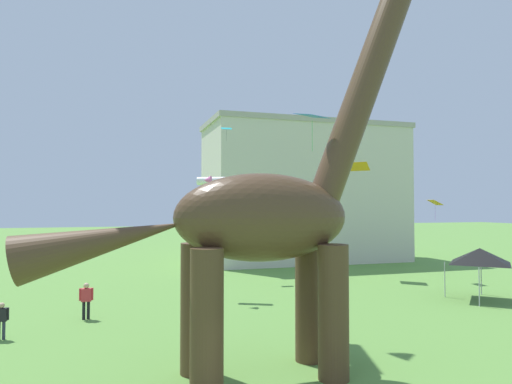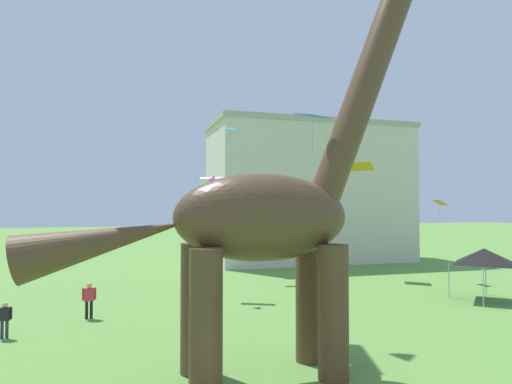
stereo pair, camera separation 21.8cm
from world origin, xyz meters
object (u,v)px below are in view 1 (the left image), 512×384
object	(u,v)px
person_photographer	(1,317)
person_near_flyer	(86,297)
festival_canopy_tent	(480,256)
kite_trailing	(211,181)
kite_mid_center	(312,116)
kite_far_right	(226,129)
dinosaur_sculpture	(261,217)
kite_far_left	(357,167)
kite_drifting	(435,203)

from	to	relation	value
person_photographer	person_near_flyer	world-z (taller)	person_near_flyer
festival_canopy_tent	kite_trailing	distance (m)	16.40
person_photographer	kite_mid_center	size ratio (longest dim) A/B	1.18
person_photographer	kite_far_right	xyz separation A→B (m)	(12.68, 13.30, 10.53)
dinosaur_sculpture	kite_trailing	bearing A→B (deg)	113.65
kite_mid_center	dinosaur_sculpture	bearing A→B (deg)	179.67
festival_canopy_tent	kite_far_right	world-z (taller)	kite_far_right
festival_canopy_tent	kite_far_left	size ratio (longest dim) A/B	1.46
festival_canopy_tent	person_photographer	bearing A→B (deg)	-178.77
person_near_flyer	kite_far_left	bearing A→B (deg)	-90.48
kite_drifting	dinosaur_sculpture	bearing A→B (deg)	-141.81
kite_mid_center	kite_drifting	xyz separation A→B (m)	(16.44, 14.37, -2.74)
dinosaur_sculpture	kite_trailing	world-z (taller)	dinosaur_sculpture
festival_canopy_tent	kite_mid_center	bearing A→B (deg)	-151.64
person_near_flyer	kite_mid_center	distance (m)	14.24
kite_far_right	kite_mid_center	distance (m)	20.68
dinosaur_sculpture	kite_trailing	distance (m)	13.54
dinosaur_sculpture	person_photographer	size ratio (longest dim) A/B	9.33
person_photographer	festival_canopy_tent	xyz separation A→B (m)	(24.68, 0.53, 1.64)
kite_far_left	festival_canopy_tent	bearing A→B (deg)	-77.02
kite_mid_center	person_near_flyer	bearing A→B (deg)	128.02
festival_canopy_tent	kite_far_right	distance (m)	19.65
kite_mid_center	kite_far_left	size ratio (longest dim) A/B	0.59
kite_far_right	kite_trailing	size ratio (longest dim) A/B	0.58
kite_far_right	kite_far_left	size ratio (longest dim) A/B	0.49
dinosaur_sculpture	person_photographer	distance (m)	12.03
person_photographer	kite_far_left	distance (m)	25.86
dinosaur_sculpture	festival_canopy_tent	bearing A→B (deg)	54.16
dinosaur_sculpture	kite_mid_center	bearing A→B (deg)	28.30
festival_canopy_tent	kite_far_left	xyz separation A→B (m)	(-2.29, 9.93, 5.96)
dinosaur_sculpture	person_near_flyer	world-z (taller)	dinosaur_sculpture
dinosaur_sculpture	kite_mid_center	distance (m)	3.83
person_photographer	person_near_flyer	size ratio (longest dim) A/B	0.86
kite_drifting	kite_trailing	world-z (taller)	kite_trailing
kite_far_right	kite_drifting	distance (m)	16.60
person_photographer	kite_drifting	bearing A→B (deg)	132.17
kite_mid_center	kite_far_right	bearing A→B (deg)	84.22
dinosaur_sculpture	festival_canopy_tent	distance (m)	17.76
kite_far_right	kite_trailing	distance (m)	8.72
festival_canopy_tent	kite_far_right	size ratio (longest dim) A/B	3.02
dinosaur_sculpture	kite_far_left	xyz separation A→B (m)	(13.58, 17.51, 3.45)
kite_far_right	kite_far_left	xyz separation A→B (m)	(9.71, -2.84, -2.93)
festival_canopy_tent	kite_drifting	bearing A→B (deg)	70.61
festival_canopy_tent	kite_mid_center	world-z (taller)	kite_mid_center
person_near_flyer	kite_far_left	distance (m)	22.13
person_photographer	kite_drifting	world-z (taller)	kite_drifting
person_near_flyer	kite_mid_center	size ratio (longest dim) A/B	1.37
kite_mid_center	kite_drifting	bearing A→B (deg)	41.14
kite_trailing	person_photographer	bearing A→B (deg)	-147.70
person_photographer	dinosaur_sculpture	bearing A→B (deg)	78.42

